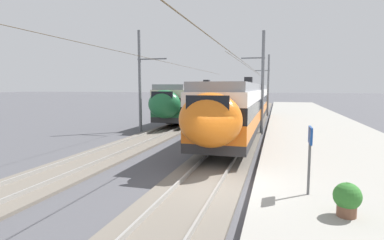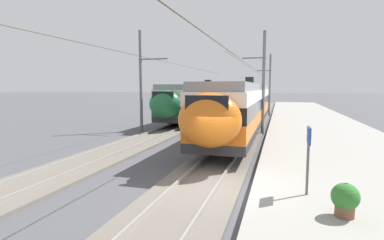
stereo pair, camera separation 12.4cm
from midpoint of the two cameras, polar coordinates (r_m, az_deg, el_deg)
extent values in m
plane|color=#4C4C51|center=(10.77, 6.40, -13.36)|extent=(400.00, 400.00, 0.00)
cube|color=#6B6359|center=(10.94, 1.39, -12.68)|extent=(120.00, 3.00, 0.12)
cube|color=gray|center=(10.75, 5.18, -12.27)|extent=(120.00, 0.07, 0.16)
cube|color=gray|center=(11.09, -2.27, -11.66)|extent=(120.00, 0.07, 0.16)
cube|color=#6B6359|center=(13.69, -24.03, -9.34)|extent=(120.00, 3.00, 0.12)
cube|color=gray|center=(13.21, -21.65, -9.17)|extent=(120.00, 0.07, 0.16)
cube|color=gray|center=(14.12, -26.31, -8.40)|extent=(120.00, 0.07, 0.16)
cube|color=#2D2D30|center=(24.97, 10.04, -0.06)|extent=(24.58, 2.85, 0.45)
cube|color=orange|center=(24.91, 10.07, 1.42)|extent=(24.58, 2.85, 0.85)
cube|color=black|center=(24.85, 10.10, 3.26)|extent=(24.58, 2.89, 0.75)
cube|color=silver|center=(24.83, 10.13, 4.87)|extent=(24.58, 2.85, 0.65)
cube|color=gray|center=(24.82, 10.16, 6.14)|extent=(24.28, 2.65, 0.45)
cube|color=black|center=(17.54, 7.31, -4.08)|extent=(2.80, 2.28, 0.42)
cube|color=black|center=(32.56, 11.48, 0.57)|extent=(2.80, 2.28, 0.42)
ellipsoid|color=orange|center=(12.20, 3.62, -0.05)|extent=(1.80, 2.62, 2.25)
cube|color=black|center=(11.68, 3.09, 1.77)|extent=(0.16, 1.71, 1.19)
cube|color=black|center=(28.50, 10.97, 7.28)|extent=(0.90, 0.70, 0.70)
cube|color=#2D2D30|center=(35.11, 1.91, 1.81)|extent=(22.07, 2.89, 0.45)
cube|color=#1E6638|center=(35.07, 1.92, 2.87)|extent=(22.07, 2.89, 0.85)
cube|color=black|center=(35.03, 1.92, 4.17)|extent=(22.07, 2.93, 0.75)
cube|color=beige|center=(35.02, 1.93, 5.32)|extent=(22.07, 2.89, 0.65)
cube|color=gray|center=(35.01, 1.93, 6.22)|extent=(21.77, 2.69, 0.45)
cube|color=black|center=(28.60, -1.48, -0.06)|extent=(2.80, 2.31, 0.42)
cube|color=black|center=(41.79, 4.23, 1.89)|extent=(2.80, 2.31, 0.42)
ellipsoid|color=#1E6638|center=(23.99, -4.93, 2.99)|extent=(1.80, 2.66, 2.25)
cube|color=black|center=(23.51, -5.38, 3.96)|extent=(0.16, 1.74, 1.19)
cube|color=black|center=(38.23, 3.16, 7.07)|extent=(0.90, 0.70, 0.70)
cylinder|color=slate|center=(23.60, 13.52, 6.78)|extent=(0.24, 0.24, 7.83)
cube|color=slate|center=(23.75, 11.80, 11.42)|extent=(0.10, 1.80, 0.10)
cylinder|color=#473823|center=(23.80, 9.96, 10.84)|extent=(46.39, 0.02, 0.02)
cylinder|color=slate|center=(38.58, 14.59, 6.29)|extent=(0.24, 0.24, 7.62)
cube|color=slate|center=(38.66, 13.55, 9.08)|extent=(0.10, 1.80, 0.10)
cylinder|color=#473823|center=(38.69, 12.42, 8.74)|extent=(46.39, 0.02, 0.02)
cylinder|color=slate|center=(25.04, -9.52, 7.19)|extent=(0.24, 0.24, 8.16)
cube|color=slate|center=(24.68, -7.25, 11.37)|extent=(0.10, 2.50, 0.10)
cylinder|color=#473823|center=(24.25, -4.82, 10.90)|extent=(46.39, 0.02, 0.02)
cylinder|color=#59595B|center=(9.75, 21.42, -7.28)|extent=(0.08, 0.08, 2.07)
cube|color=#19479E|center=(9.60, 21.60, -2.73)|extent=(0.70, 0.06, 0.50)
cube|color=black|center=(9.61, 21.81, -2.73)|extent=(0.52, 0.01, 0.10)
cylinder|color=brown|center=(8.78, 27.27, -14.99)|extent=(0.47, 0.47, 0.32)
sphere|color=#33752D|center=(8.66, 27.39, -12.73)|extent=(0.68, 0.68, 0.68)
sphere|color=gold|center=(8.61, 27.44, -11.76)|extent=(0.37, 0.37, 0.37)
camera|label=1|loc=(0.06, -89.77, 0.02)|focal=28.19mm
camera|label=2|loc=(0.06, 90.23, -0.02)|focal=28.19mm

